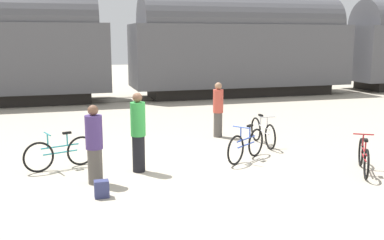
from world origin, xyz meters
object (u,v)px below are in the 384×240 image
object	(u,v)px
bicycle_silver	(263,132)
bicycle_teal	(60,153)
freight_train	(120,45)
bicycle_maroon	(364,157)
person_in_red	(218,109)
bicycle_blue	(246,145)
person_in_purple	(94,145)
backpack	(102,189)
person_in_green	(138,132)

from	to	relation	value
bicycle_silver	bicycle_teal	bearing A→B (deg)	-171.74
freight_train	bicycle_maroon	bearing A→B (deg)	-74.44
person_in_red	freight_train	bearing A→B (deg)	-161.35
bicycle_silver	bicycle_blue	bearing A→B (deg)	-128.74
bicycle_teal	person_in_purple	size ratio (longest dim) A/B	0.98
bicycle_blue	person_in_red	bearing A→B (deg)	85.20
person_in_purple	bicycle_silver	bearing A→B (deg)	-90.99
bicycle_blue	bicycle_maroon	distance (m)	2.76
freight_train	bicycle_teal	world-z (taller)	freight_train
person_in_red	person_in_purple	size ratio (longest dim) A/B	1.00
bicycle_silver	bicycle_teal	distance (m)	5.63
freight_train	backpack	size ratio (longest dim) A/B	144.53
person_in_purple	person_in_red	bearing A→B (deg)	-73.37
bicycle_silver	backpack	world-z (taller)	bicycle_silver
bicycle_blue	person_in_green	size ratio (longest dim) A/B	0.77
person_in_red	bicycle_teal	bearing A→B (deg)	-57.61
bicycle_teal	backpack	xyz separation A→B (m)	(0.75, -2.22, -0.21)
person_in_red	backpack	size ratio (longest dim) A/B	4.99
bicycle_blue	bicycle_maroon	size ratio (longest dim) A/B	0.91
freight_train	bicycle_silver	world-z (taller)	freight_train
bicycle_blue	bicycle_silver	distance (m)	1.77
bicycle_blue	bicycle_maroon	bearing A→B (deg)	-37.26
bicycle_silver	bicycle_maroon	bearing A→B (deg)	-70.28
bicycle_blue	freight_train	bearing A→B (deg)	97.53
freight_train	bicycle_blue	bearing A→B (deg)	-82.47
bicycle_silver	person_in_purple	size ratio (longest dim) A/B	1.06
bicycle_maroon	bicycle_blue	bearing A→B (deg)	142.74
bicycle_maroon	person_in_red	xyz separation A→B (m)	(-1.97, 4.42, 0.50)
person_in_red	person_in_green	size ratio (longest dim) A/B	0.92
person_in_red	bicycle_maroon	bearing A→B (deg)	31.42
bicycle_teal	freight_train	bearing A→B (deg)	75.52
bicycle_maroon	backpack	size ratio (longest dim) A/B	4.54
bicycle_teal	person_in_purple	world-z (taller)	person_in_purple
bicycle_teal	person_in_green	size ratio (longest dim) A/B	0.90
bicycle_blue	backpack	xyz separation A→B (m)	(-3.72, -1.65, -0.22)
bicycle_teal	bicycle_blue	bearing A→B (deg)	-7.23
bicycle_blue	backpack	world-z (taller)	bicycle_blue
freight_train	bicycle_silver	distance (m)	11.03
freight_train	bicycle_silver	bearing A→B (deg)	-75.68
person_in_red	person_in_green	xyz separation A→B (m)	(-2.97, -2.93, 0.07)
bicycle_silver	bicycle_teal	size ratio (longest dim) A/B	1.08
freight_train	bicycle_teal	distance (m)	11.86
bicycle_silver	bicycle_teal	world-z (taller)	bicycle_teal
person_in_green	person_in_purple	size ratio (longest dim) A/B	1.09
bicycle_blue	person_in_green	world-z (taller)	person_in_green
freight_train	person_in_red	world-z (taller)	freight_train
bicycle_maroon	person_in_green	world-z (taller)	person_in_green
backpack	bicycle_maroon	bearing A→B (deg)	-0.17
bicycle_blue	backpack	size ratio (longest dim) A/B	4.15
freight_train	bicycle_blue	size ratio (longest dim) A/B	34.80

